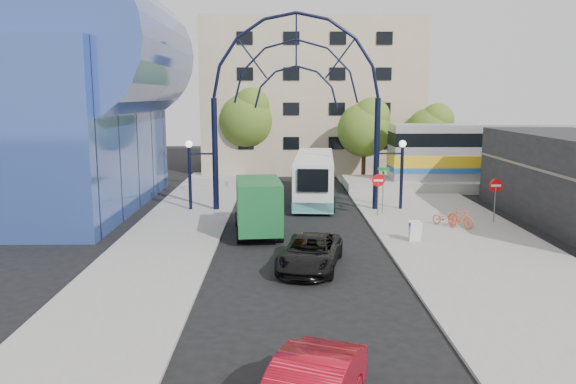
{
  "coord_description": "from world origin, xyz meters",
  "views": [
    {
      "loc": [
        -0.97,
        -20.56,
        7.15
      ],
      "look_at": [
        -0.6,
        6.0,
        2.57
      ],
      "focal_mm": 35.0,
      "sensor_mm": 36.0,
      "label": 1
    }
  ],
  "objects_px": {
    "tree_north_a": "(366,127)",
    "sandwich_board": "(415,229)",
    "do_not_enter_sign": "(496,190)",
    "tree_north_c": "(432,129)",
    "city_bus": "(314,177)",
    "black_suv": "(310,252)",
    "green_truck": "(258,206)",
    "street_name_sign": "(383,180)",
    "gateway_arch": "(296,72)",
    "bike_near_b": "(461,218)",
    "train_car": "(554,152)",
    "tree_north_b": "(248,117)",
    "bike_near_a": "(445,218)",
    "stop_sign": "(378,184)"
  },
  "relations": [
    {
      "from": "tree_north_b",
      "to": "black_suv",
      "type": "xyz_separation_m",
      "value": [
        4.15,
        -27.87,
        -4.58
      ]
    },
    {
      "from": "train_car",
      "to": "green_truck",
      "type": "height_order",
      "value": "train_car"
    },
    {
      "from": "stop_sign",
      "to": "tree_north_b",
      "type": "relative_size",
      "value": 0.31
    },
    {
      "from": "sandwich_board",
      "to": "tree_north_c",
      "type": "height_order",
      "value": "tree_north_c"
    },
    {
      "from": "train_car",
      "to": "tree_north_a",
      "type": "height_order",
      "value": "tree_north_a"
    },
    {
      "from": "tree_north_a",
      "to": "black_suv",
      "type": "relative_size",
      "value": 1.41
    },
    {
      "from": "tree_north_a",
      "to": "city_bus",
      "type": "distance_m",
      "value": 10.0
    },
    {
      "from": "do_not_enter_sign",
      "to": "green_truck",
      "type": "height_order",
      "value": "green_truck"
    },
    {
      "from": "bike_near_a",
      "to": "train_car",
      "type": "bearing_deg",
      "value": 11.11
    },
    {
      "from": "sandwich_board",
      "to": "bike_near_b",
      "type": "relative_size",
      "value": 0.56
    },
    {
      "from": "black_suv",
      "to": "gateway_arch",
      "type": "bearing_deg",
      "value": 103.44
    },
    {
      "from": "green_truck",
      "to": "bike_near_b",
      "type": "bearing_deg",
      "value": -1.18
    },
    {
      "from": "black_suv",
      "to": "tree_north_a",
      "type": "bearing_deg",
      "value": 88.37
    },
    {
      "from": "street_name_sign",
      "to": "do_not_enter_sign",
      "type": "bearing_deg",
      "value": -24.16
    },
    {
      "from": "gateway_arch",
      "to": "city_bus",
      "type": "bearing_deg",
      "value": 69.36
    },
    {
      "from": "city_bus",
      "to": "green_truck",
      "type": "relative_size",
      "value": 1.89
    },
    {
      "from": "street_name_sign",
      "to": "sandwich_board",
      "type": "bearing_deg",
      "value": -86.54
    },
    {
      "from": "tree_north_b",
      "to": "bike_near_a",
      "type": "bearing_deg",
      "value": -60.15
    },
    {
      "from": "city_bus",
      "to": "sandwich_board",
      "type": "bearing_deg",
      "value": -65.71
    },
    {
      "from": "sandwich_board",
      "to": "black_suv",
      "type": "height_order",
      "value": "black_suv"
    },
    {
      "from": "bike_near_a",
      "to": "do_not_enter_sign",
      "type": "bearing_deg",
      "value": -21.31
    },
    {
      "from": "tree_north_b",
      "to": "bike_near_a",
      "type": "relative_size",
      "value": 5.01
    },
    {
      "from": "do_not_enter_sign",
      "to": "green_truck",
      "type": "bearing_deg",
      "value": -171.59
    },
    {
      "from": "tree_north_b",
      "to": "tree_north_c",
      "type": "relative_size",
      "value": 1.23
    },
    {
      "from": "bike_near_a",
      "to": "bike_near_b",
      "type": "xyz_separation_m",
      "value": [
        0.75,
        -0.37,
        0.11
      ]
    },
    {
      "from": "do_not_enter_sign",
      "to": "tree_north_c",
      "type": "height_order",
      "value": "tree_north_c"
    },
    {
      "from": "tree_north_a",
      "to": "bike_near_a",
      "type": "xyz_separation_m",
      "value": [
        1.88,
        -16.7,
        -4.07
      ]
    },
    {
      "from": "sandwich_board",
      "to": "green_truck",
      "type": "height_order",
      "value": "green_truck"
    },
    {
      "from": "do_not_enter_sign",
      "to": "gateway_arch",
      "type": "bearing_deg",
      "value": 160.01
    },
    {
      "from": "train_car",
      "to": "tree_north_c",
      "type": "height_order",
      "value": "tree_north_c"
    },
    {
      "from": "bike_near_a",
      "to": "green_truck",
      "type": "bearing_deg",
      "value": 150.95
    },
    {
      "from": "sandwich_board",
      "to": "black_suv",
      "type": "bearing_deg",
      "value": -143.66
    },
    {
      "from": "tree_north_b",
      "to": "black_suv",
      "type": "bearing_deg",
      "value": -81.54
    },
    {
      "from": "bike_near_a",
      "to": "bike_near_b",
      "type": "bearing_deg",
      "value": -61.63
    },
    {
      "from": "stop_sign",
      "to": "tree_north_a",
      "type": "bearing_deg",
      "value": 84.58
    },
    {
      "from": "stop_sign",
      "to": "tree_north_b",
      "type": "distance_m",
      "value": 20.18
    },
    {
      "from": "sandwich_board",
      "to": "bike_near_b",
      "type": "bearing_deg",
      "value": 42.53
    },
    {
      "from": "green_truck",
      "to": "bike_near_b",
      "type": "height_order",
      "value": "green_truck"
    },
    {
      "from": "city_bus",
      "to": "bike_near_b",
      "type": "distance_m",
      "value": 11.51
    },
    {
      "from": "street_name_sign",
      "to": "city_bus",
      "type": "xyz_separation_m",
      "value": [
        -3.83,
        5.05,
        -0.51
      ]
    },
    {
      "from": "do_not_enter_sign",
      "to": "street_name_sign",
      "type": "distance_m",
      "value": 6.36
    },
    {
      "from": "tree_north_b",
      "to": "tree_north_c",
      "type": "bearing_deg",
      "value": -7.12
    },
    {
      "from": "tree_north_c",
      "to": "city_bus",
      "type": "bearing_deg",
      "value": -136.28
    },
    {
      "from": "train_car",
      "to": "city_bus",
      "type": "bearing_deg",
      "value": -166.85
    },
    {
      "from": "tree_north_c",
      "to": "black_suv",
      "type": "distance_m",
      "value": 28.68
    },
    {
      "from": "train_car",
      "to": "bike_near_a",
      "type": "relative_size",
      "value": 15.73
    },
    {
      "from": "bike_near_b",
      "to": "stop_sign",
      "type": "bearing_deg",
      "value": 110.4
    },
    {
      "from": "gateway_arch",
      "to": "train_car",
      "type": "distance_m",
      "value": 22.27
    },
    {
      "from": "tree_north_a",
      "to": "sandwich_board",
      "type": "bearing_deg",
      "value": -91.5
    },
    {
      "from": "gateway_arch",
      "to": "black_suv",
      "type": "xyz_separation_m",
      "value": [
        0.27,
        -11.94,
        -7.87
      ]
    }
  ]
}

